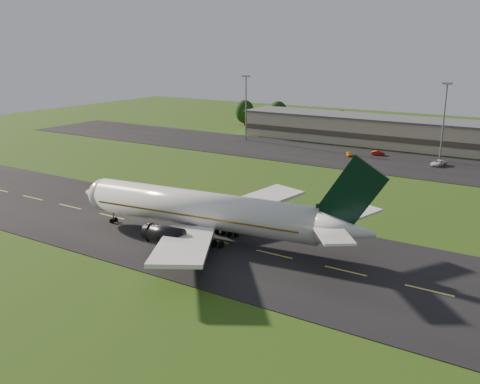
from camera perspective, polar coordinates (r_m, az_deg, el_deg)
The scene contains 10 objects.
ground at distance 78.41m, azimuth 3.66°, elevation -6.71°, with size 360.00×360.00×0.00m, color #274411.
taxiway at distance 78.40m, azimuth 3.66°, elevation -6.68°, with size 220.00×30.00×0.10m, color black.
apron at distance 143.18m, azimuth 17.85°, elevation 2.81°, with size 260.00×30.00×0.10m, color black.
airliner at distance 83.09m, azimuth -3.58°, elevation -2.00°, with size 51.20×41.88×15.57m.
terminal at distance 164.39m, azimuth 22.37°, elevation 5.35°, with size 145.00×16.00×8.40m.
light_mast_west at distance 170.35m, azimuth 0.64°, elevation 9.79°, with size 2.40×1.20×20.35m.
light_mast_centre at distance 147.73m, azimuth 20.97°, elevation 7.91°, with size 2.40×1.20×20.35m.
service_vehicle_a at distance 149.48m, azimuth 11.58°, elevation 4.00°, with size 1.38×3.42×1.16m, color orange.
service_vehicle_b at distance 152.33m, azimuth 14.51°, elevation 4.04°, with size 1.29×3.69×1.21m, color #A1140A.
service_vehicle_c at distance 143.61m, azimuth 20.40°, elevation 2.93°, with size 2.33×5.05×1.40m, color silver.
Camera 1 is at (34.95, -63.68, 29.52)m, focal length 40.00 mm.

